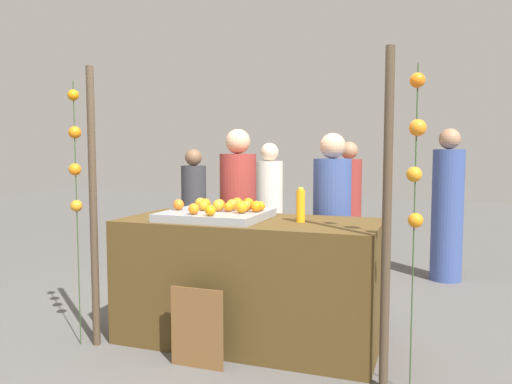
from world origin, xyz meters
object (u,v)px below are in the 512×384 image
orange_0 (210,210)px  orange_1 (205,204)px  chalkboard_sign (197,329)px  vendor_right (332,234)px  stall_counter (249,280)px  vendor_left (238,226)px  juice_bottle (300,206)px

orange_0 → orange_1: bearing=120.4°
chalkboard_sign → vendor_right: vendor_right is taller
stall_counter → vendor_right: 0.90m
orange_0 → vendor_right: 1.26m
stall_counter → chalkboard_sign: (-0.16, -0.59, -0.20)m
chalkboard_sign → vendor_left: bearing=99.3°
chalkboard_sign → vendor_left: 1.39m
orange_0 → orange_1: orange_1 is taller
stall_counter → juice_bottle: (0.40, -0.00, 0.59)m
orange_0 → vendor_right: size_ratio=0.05×
stall_counter → orange_0: (-0.18, -0.32, 0.57)m
chalkboard_sign → vendor_left: (-0.21, 1.28, 0.51)m
stall_counter → vendor_left: (-0.37, 0.69, 0.30)m
stall_counter → orange_1: orange_1 is taller
stall_counter → orange_1: (-0.39, 0.03, 0.57)m
juice_bottle → stall_counter: bearing=179.4°
orange_0 → vendor_left: size_ratio=0.05×
stall_counter → vendor_right: bearing=54.4°
stall_counter → juice_bottle: 0.72m
vendor_left → vendor_right: 0.87m
juice_bottle → orange_1: bearing=177.5°
orange_1 → vendor_right: (0.88, 0.67, -0.29)m
orange_1 → juice_bottle: bearing=-2.5°
stall_counter → vendor_right: vendor_right is taller
juice_bottle → orange_0: bearing=-151.2°
orange_0 → chalkboard_sign: orange_0 is taller
orange_1 → vendor_left: 0.72m
chalkboard_sign → stall_counter: bearing=75.0°
vendor_left → chalkboard_sign: bearing=-80.7°
orange_0 → juice_bottle: 0.66m
orange_0 → chalkboard_sign: size_ratio=0.14×
stall_counter → orange_1: bearing=175.4°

